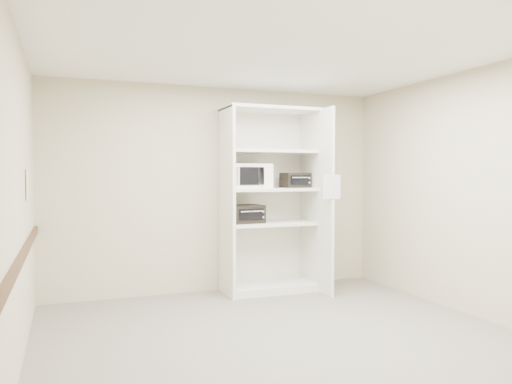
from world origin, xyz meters
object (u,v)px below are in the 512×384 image
object	(u,v)px
microwave	(249,176)
toaster_oven_lower	(246,214)
shelving_unit	(273,206)
toaster_oven_upper	(295,180)

from	to	relation	value
microwave	toaster_oven_lower	distance (m)	0.50
shelving_unit	toaster_oven_lower	bearing A→B (deg)	-176.81
shelving_unit	toaster_oven_lower	world-z (taller)	shelving_unit
toaster_oven_upper	toaster_oven_lower	distance (m)	0.84
shelving_unit	microwave	distance (m)	0.52
shelving_unit	microwave	size ratio (longest dim) A/B	4.58
toaster_oven_upper	toaster_oven_lower	size ratio (longest dim) A/B	0.83
microwave	toaster_oven_upper	distance (m)	0.67
shelving_unit	microwave	world-z (taller)	shelving_unit
shelving_unit	toaster_oven_lower	distance (m)	0.40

